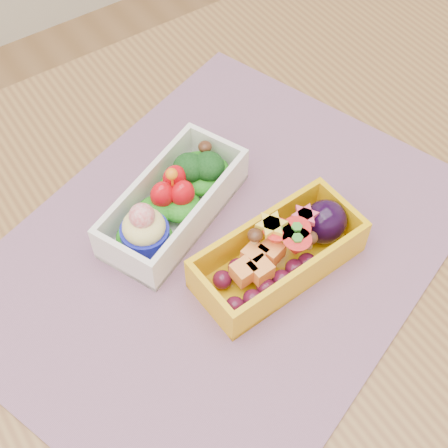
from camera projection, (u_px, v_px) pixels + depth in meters
ground at (227, 446)px, 1.34m from camera, size 3.00×3.00×0.00m
table at (229, 290)px, 0.82m from camera, size 1.20×0.80×0.75m
placemat at (221, 249)px, 0.73m from camera, size 0.66×0.58×0.00m
bento_white at (173, 203)px, 0.74m from camera, size 0.21×0.16×0.08m
bento_yellow at (282, 252)px, 0.70m from camera, size 0.19×0.09×0.06m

